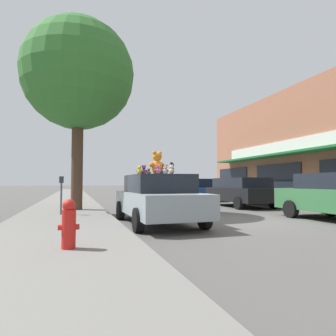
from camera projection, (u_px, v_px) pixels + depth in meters
ground_plane at (247, 221)px, 9.48m from camera, size 260.00×260.00×0.00m
sidewalk_near at (61, 226)px, 7.82m from camera, size 3.03×90.00×0.16m
plush_art_car at (158, 198)px, 8.91m from camera, size 2.03×4.39×1.46m
teddy_bear_giant at (157, 163)px, 8.94m from camera, size 0.54×0.39×0.71m
teddy_bear_black at (172, 168)px, 8.22m from camera, size 0.21×0.24×0.33m
teddy_bear_yellow at (139, 170)px, 9.07m from camera, size 0.21×0.18×0.29m
teddy_bear_brown at (149, 172)px, 9.40m from camera, size 0.16×0.11×0.21m
teddy_bear_pink at (158, 170)px, 8.73m from camera, size 0.23×0.16×0.30m
teddy_bear_purple at (144, 170)px, 9.17m from camera, size 0.23×0.15×0.31m
teddy_bear_cream at (171, 169)px, 8.00m from camera, size 0.19×0.14×0.25m
teddy_bear_blue at (163, 170)px, 9.50m from camera, size 0.25×0.21×0.34m
teddy_bear_red at (165, 170)px, 8.95m from camera, size 0.22×0.14×0.31m
teddy_bear_white at (165, 170)px, 8.65m from camera, size 0.19×0.17×0.26m
parked_car_far_center at (241, 191)px, 15.26m from camera, size 2.10×4.36×1.46m
parked_car_far_right at (197, 189)px, 20.73m from camera, size 2.08×4.40×1.49m
street_tree at (78, 75)px, 12.06m from camera, size 4.45×4.45×7.66m
fire_hydrant at (69, 224)px, 4.81m from camera, size 0.33×0.22×0.79m
parking_meter at (61, 190)px, 9.98m from camera, size 0.14×0.10×1.27m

